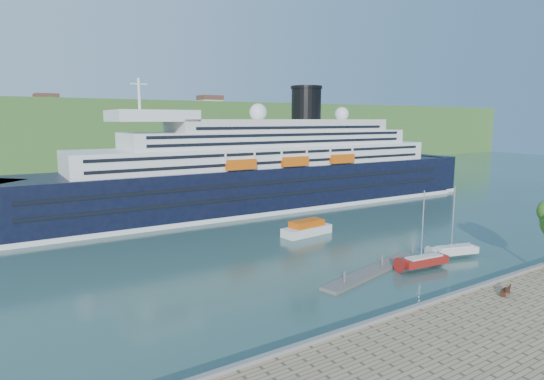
{
  "coord_description": "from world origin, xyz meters",
  "views": [
    {
      "loc": [
        -39.35,
        -25.38,
        17.62
      ],
      "look_at": [
        -3.47,
        30.0,
        7.39
      ],
      "focal_mm": 30.0,
      "sensor_mm": 36.0,
      "label": 1
    }
  ],
  "objects": [
    {
      "name": "cruise_ship",
      "position": [
        7.27,
        51.53,
        12.3
      ],
      "size": [
        109.91,
        18.61,
        24.6
      ],
      "primitive_type": null,
      "rotation": [
        0.0,
        0.0,
        -0.02
      ],
      "color": "black",
      "rests_on": "ground"
    },
    {
      "name": "floating_pontoon",
      "position": [
        -1.77,
        10.89,
        0.2
      ],
      "size": [
        17.75,
        6.31,
        0.39
      ],
      "primitive_type": null,
      "rotation": [
        0.0,
        0.0,
        0.24
      ],
      "color": "slate",
      "rests_on": "ground"
    },
    {
      "name": "sailboat_white_far",
      "position": [
        11.33,
        9.46,
        4.46
      ],
      "size": [
        7.17,
        3.72,
        8.93
      ],
      "primitive_type": null,
      "rotation": [
        0.0,
        0.0,
        -0.27
      ],
      "color": "silver",
      "rests_on": "ground"
    },
    {
      "name": "park_bench",
      "position": [
        1.94,
        -2.73,
        1.52
      ],
      "size": [
        1.74,
        1.05,
        1.04
      ],
      "primitive_type": null,
      "rotation": [
        0.0,
        0.0,
        0.25
      ],
      "color": "#3F2112",
      "rests_on": "promenade"
    },
    {
      "name": "sailboat_red",
      "position": [
        4.38,
        8.68,
        4.52
      ],
      "size": [
        7.17,
        2.71,
        9.04
      ],
      "primitive_type": null,
      "rotation": [
        0.0,
        0.0,
        -0.11
      ],
      "color": "maroon",
      "rests_on": "ground"
    },
    {
      "name": "tender_launch",
      "position": [
        2.29,
        29.04,
        1.16
      ],
      "size": [
        8.62,
        3.72,
        2.31
      ],
      "primitive_type": null,
      "rotation": [
        0.0,
        0.0,
        0.1
      ],
      "color": "#D2530C",
      "rests_on": "ground"
    },
    {
      "name": "ground",
      "position": [
        0.0,
        0.0,
        0.0
      ],
      "size": [
        400.0,
        400.0,
        0.0
      ],
      "primitive_type": "plane",
      "color": "#294944",
      "rests_on": "ground"
    },
    {
      "name": "far_hillside",
      "position": [
        0.0,
        145.0,
        12.0
      ],
      "size": [
        400.0,
        50.0,
        24.0
      ],
      "primitive_type": "cube",
      "color": "#386327",
      "rests_on": "ground"
    },
    {
      "name": "quay_coping",
      "position": [
        0.0,
        -0.2,
        1.15
      ],
      "size": [
        220.0,
        0.5,
        0.3
      ],
      "primitive_type": "cube",
      "color": "slate",
      "rests_on": "promenade"
    }
  ]
}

